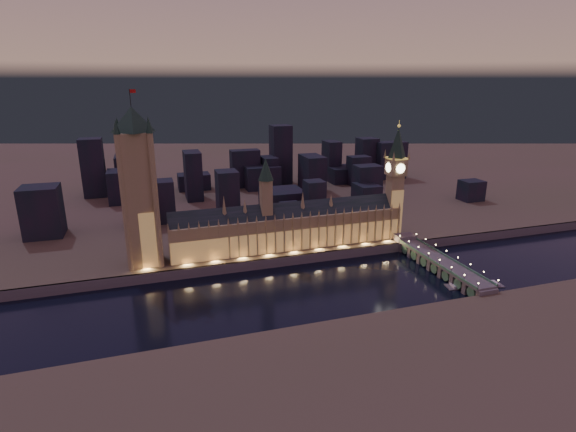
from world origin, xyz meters
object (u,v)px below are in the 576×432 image
object	(u,v)px
palace_of_westminster	(288,227)
river_boat	(474,284)
westminster_bridge	(437,263)
victoria_tower	(138,181)
elizabeth_tower	(396,173)

from	to	relation	value
palace_of_westminster	river_boat	distance (m)	152.62
palace_of_westminster	westminster_bridge	bearing A→B (deg)	-31.99
victoria_tower	westminster_bridge	world-z (taller)	victoria_tower
river_boat	victoria_tower	bearing A→B (deg)	156.65
elizabeth_tower	river_boat	world-z (taller)	elizabeth_tower
victoria_tower	river_boat	distance (m)	261.30
victoria_tower	river_boat	xyz separation A→B (m)	(230.54, -99.55, -72.26)
palace_of_westminster	westminster_bridge	xyz separation A→B (m)	(104.40, -65.20, -20.38)
palace_of_westminster	victoria_tower	xyz separation A→B (m)	(-117.38, 0.19, 47.44)
elizabeth_tower	westminster_bridge	distance (m)	89.12
victoria_tower	river_boat	bearing A→B (deg)	-23.35
palace_of_westminster	victoria_tower	bearing A→B (deg)	179.91
palace_of_westminster	victoria_tower	world-z (taller)	victoria_tower
victoria_tower	westminster_bridge	size ratio (longest dim) A/B	1.17
victoria_tower	elizabeth_tower	size ratio (longest dim) A/B	1.26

